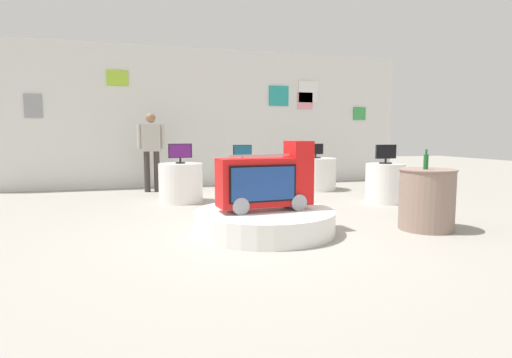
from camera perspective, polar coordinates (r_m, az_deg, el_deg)
ground_plane at (r=5.01m, az=1.24°, el=-7.67°), size 30.00×30.00×0.00m
back_wall_display at (r=9.83m, az=-7.67°, el=8.35°), size 10.16×0.13×3.16m
main_display_pedestal at (r=5.10m, az=1.20°, el=-5.82°), size 1.71×1.71×0.28m
novelty_firetruck_tv at (r=5.03m, az=1.50°, el=-0.41°), size 1.18×0.48×0.84m
display_pedestal_left_rear at (r=8.24m, az=-1.87°, el=0.20°), size 0.90×0.90×0.69m
tv_on_left_rear at (r=8.20m, az=-1.87°, el=3.63°), size 0.37×0.23×0.30m
display_pedestal_center_rear at (r=9.08m, az=8.14°, el=0.69°), size 0.88×0.88×0.69m
tv_on_center_rear at (r=9.04m, az=8.19°, el=3.85°), size 0.37×0.22×0.31m
display_pedestal_right_rear at (r=7.47m, az=-10.28°, el=-0.51°), size 0.77×0.77×0.69m
tv_on_right_rear at (r=7.42m, az=-10.36°, el=3.64°), size 0.42×0.16×0.35m
display_pedestal_far_right at (r=7.64m, az=17.26°, el=-0.54°), size 0.67×0.67×0.69m
tv_on_far_right at (r=7.60m, az=17.40°, el=3.33°), size 0.40×0.22×0.33m
side_table_round at (r=5.64m, az=22.37°, el=-2.52°), size 0.69×0.69×0.77m
bottle_on_side_table at (r=5.54m, az=22.28°, el=2.27°), size 0.06×0.06×0.25m
shopper_browsing_near_truck at (r=8.90m, az=-14.17°, el=4.41°), size 0.56×0.25×1.63m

